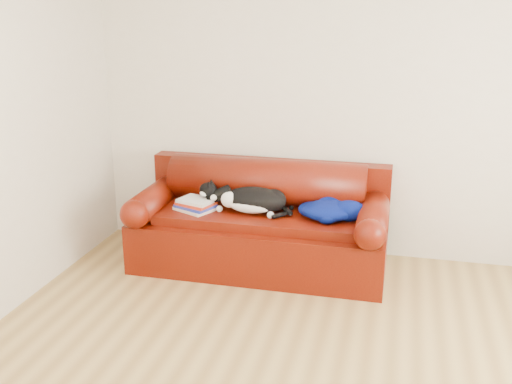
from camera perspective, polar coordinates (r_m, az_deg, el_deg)
ground at (r=3.79m, az=5.17°, el=-17.13°), size 4.50×4.50×0.00m
room_shell at (r=3.16m, az=8.28°, el=8.58°), size 4.52×4.02×2.61m
sofa_base at (r=5.09m, az=0.39°, el=-4.59°), size 2.10×0.90×0.50m
sofa_back at (r=5.21m, az=1.02°, el=-0.51°), size 2.10×1.01×0.88m
book_stack at (r=5.02m, az=-5.76°, el=-1.21°), size 0.37×0.34×0.10m
cat at (r=4.92m, az=-0.27°, el=-0.84°), size 0.75×0.34×0.27m
blanket at (r=4.85m, az=7.11°, el=-1.63°), size 0.62×0.51×0.16m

